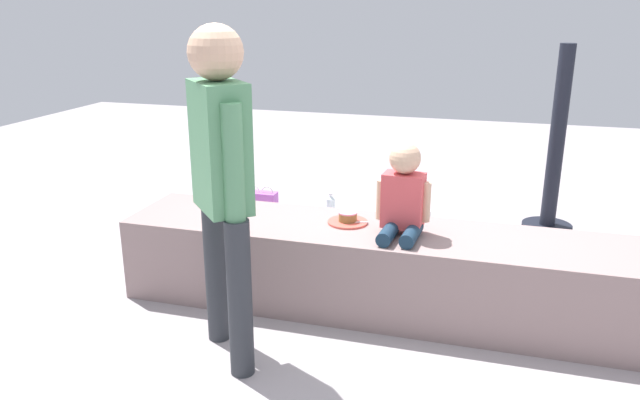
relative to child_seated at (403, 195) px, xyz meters
The scene contains 11 objects.
ground_plane 0.68m from the child_seated, 155.48° to the left, with size 12.00×12.00×0.00m, color #999195.
concrete_ledge 0.45m from the child_seated, 155.48° to the left, with size 2.90×0.58×0.46m, color gray.
child_seated is the anchor object (origin of this frame).
adult_standing 0.98m from the child_seated, 138.12° to the right, with size 0.35×0.36×1.54m.
cake_plate 0.37m from the child_seated, 164.58° to the left, with size 0.22×0.22×0.07m.
gift_bag 1.65m from the child_seated, 139.63° to the left, with size 0.24×0.11×0.34m.
railing_post 1.82m from the child_seated, 62.06° to the left, with size 0.36×0.36×1.35m.
water_bottle_near_gift 1.66m from the child_seated, 118.95° to the left, with size 0.07×0.07×0.22m.
party_cup_red 1.47m from the child_seated, 47.68° to the left, with size 0.08×0.08×0.11m, color red.
cake_box_white 1.47m from the child_seated, 97.95° to the left, with size 0.30×0.30×0.13m, color white.
handbag_black_leather 1.17m from the child_seated, 48.18° to the left, with size 0.34×0.13×0.31m.
Camera 1 is at (0.51, -3.05, 1.61)m, focal length 34.67 mm.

